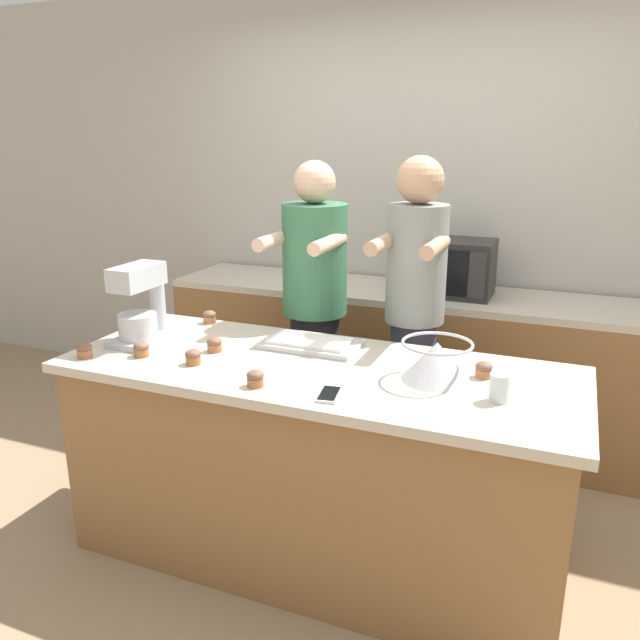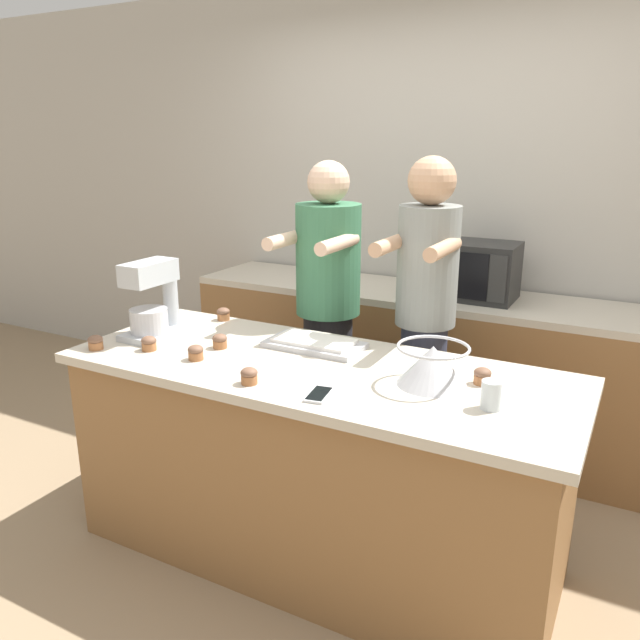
# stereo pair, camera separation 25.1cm
# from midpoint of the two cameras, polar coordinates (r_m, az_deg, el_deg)

# --- Properties ---
(ground_plane) EXTENTS (16.00, 16.00, 0.00)m
(ground_plane) POSITION_cam_midpoint_polar(r_m,az_deg,el_deg) (2.96, 2.19, -20.42)
(ground_plane) COLOR #937A5B
(back_wall) EXTENTS (10.00, 0.06, 2.70)m
(back_wall) POSITION_cam_midpoint_polar(r_m,az_deg,el_deg) (3.95, 13.21, 9.86)
(back_wall) COLOR #B2ADA3
(back_wall) RESTS_ON ground_plane
(island_counter) EXTENTS (2.10, 0.81, 0.89)m
(island_counter) POSITION_cam_midpoint_polar(r_m,az_deg,el_deg) (2.72, 2.29, -12.90)
(island_counter) COLOR olive
(island_counter) RESTS_ON ground_plane
(back_counter) EXTENTS (2.80, 0.60, 0.90)m
(back_counter) POSITION_cam_midpoint_polar(r_m,az_deg,el_deg) (3.83, 10.93, -4.07)
(back_counter) COLOR olive
(back_counter) RESTS_ON ground_plane
(person_left) EXTENTS (0.34, 0.50, 1.67)m
(person_left) POSITION_cam_midpoint_polar(r_m,az_deg,el_deg) (3.17, 2.97, 0.07)
(person_left) COLOR #232328
(person_left) RESTS_ON ground_plane
(person_right) EXTENTS (0.30, 0.48, 1.70)m
(person_right) POSITION_cam_midpoint_polar(r_m,az_deg,el_deg) (2.99, 11.91, -0.56)
(person_right) COLOR #33384C
(person_right) RESTS_ON ground_plane
(stand_mixer) EXTENTS (0.20, 0.30, 0.35)m
(stand_mixer) POSITION_cam_midpoint_polar(r_m,az_deg,el_deg) (2.91, -12.68, 1.42)
(stand_mixer) COLOR #B2B7BC
(stand_mixer) RESTS_ON island_counter
(mixing_bowl) EXTENTS (0.27, 0.27, 0.15)m
(mixing_bowl) POSITION_cam_midpoint_polar(r_m,az_deg,el_deg) (2.37, 13.26, -3.99)
(mixing_bowl) COLOR #BCBCC1
(mixing_bowl) RESTS_ON island_counter
(baking_tray) EXTENTS (0.43, 0.22, 0.04)m
(baking_tray) POSITION_cam_midpoint_polar(r_m,az_deg,el_deg) (2.73, 2.12, -2.21)
(baking_tray) COLOR #BCBCC1
(baking_tray) RESTS_ON island_counter
(microwave_oven) EXTENTS (0.45, 0.33, 0.31)m
(microwave_oven) POSITION_cam_midpoint_polar(r_m,az_deg,el_deg) (3.59, 15.91, 4.36)
(microwave_oven) COLOR black
(microwave_oven) RESTS_ON back_counter
(cell_phone) EXTENTS (0.09, 0.15, 0.01)m
(cell_phone) POSITION_cam_midpoint_polar(r_m,az_deg,el_deg) (2.24, 3.12, -6.89)
(cell_phone) COLOR silver
(cell_phone) RESTS_ON island_counter
(drinking_glass) EXTENTS (0.07, 0.07, 0.10)m
(drinking_glass) POSITION_cam_midpoint_polar(r_m,az_deg,el_deg) (2.23, 18.55, -6.59)
(drinking_glass) COLOR silver
(drinking_glass) RESTS_ON island_counter
(cupcake_0) EXTENTS (0.06, 0.06, 0.06)m
(cupcake_0) POSITION_cam_midpoint_polar(r_m,az_deg,el_deg) (2.60, -8.62, -2.99)
(cupcake_0) COLOR #9E6038
(cupcake_0) RESTS_ON island_counter
(cupcake_1) EXTENTS (0.06, 0.06, 0.06)m
(cupcake_1) POSITION_cam_midpoint_polar(r_m,az_deg,el_deg) (2.83, -17.50, -1.99)
(cupcake_1) COLOR #9E6038
(cupcake_1) RESTS_ON island_counter
(cupcake_2) EXTENTS (0.06, 0.06, 0.06)m
(cupcake_2) POSITION_cam_midpoint_polar(r_m,az_deg,el_deg) (2.76, -12.90, -2.12)
(cupcake_2) COLOR #9E6038
(cupcake_2) RESTS_ON island_counter
(cupcake_3) EXTENTS (0.06, 0.06, 0.06)m
(cupcake_3) POSITION_cam_midpoint_polar(r_m,az_deg,el_deg) (2.34, -3.45, -5.16)
(cupcake_3) COLOR #9E6038
(cupcake_3) RESTS_ON island_counter
(cupcake_4) EXTENTS (0.06, 0.06, 0.06)m
(cupcake_4) POSITION_cam_midpoint_polar(r_m,az_deg,el_deg) (3.15, -6.60, 0.54)
(cupcake_4) COLOR #9E6038
(cupcake_4) RESTS_ON island_counter
(cupcake_5) EXTENTS (0.06, 0.06, 0.06)m
(cupcake_5) POSITION_cam_midpoint_polar(r_m,az_deg,el_deg) (2.73, -6.58, -1.95)
(cupcake_5) COLOR #9E6038
(cupcake_5) RESTS_ON island_counter
(cupcake_6) EXTENTS (0.06, 0.06, 0.06)m
(cupcake_6) POSITION_cam_midpoint_polar(r_m,az_deg,el_deg) (2.44, 17.51, -4.94)
(cupcake_6) COLOR #9E6038
(cupcake_6) RESTS_ON island_counter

